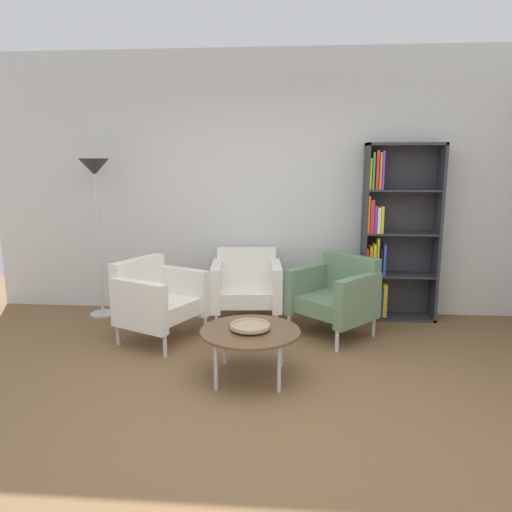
{
  "coord_description": "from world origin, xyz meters",
  "views": [
    {
      "loc": [
        0.31,
        -3.11,
        1.73
      ],
      "look_at": [
        -0.02,
        0.84,
        0.95
      ],
      "focal_mm": 34.53,
      "sensor_mm": 36.0,
      "label": 1
    }
  ],
  "objects": [
    {
      "name": "plaster_back_panel",
      "position": [
        0.0,
        2.46,
        1.45
      ],
      "size": [
        6.4,
        0.12,
        2.9
      ],
      "primitive_type": "cube",
      "color": "silver",
      "rests_on": "ground_plane"
    },
    {
      "name": "armchair_corner_red",
      "position": [
        -0.21,
        1.94,
        0.41
      ],
      "size": [
        0.78,
        0.72,
        0.78
      ],
      "rotation": [
        0.0,
        0.0,
        0.1
      ],
      "color": "white",
      "rests_on": "ground_plane"
    },
    {
      "name": "armchair_near_window",
      "position": [
        -1.03,
        1.37,
        0.41
      ],
      "size": [
        0.89,
        0.92,
        0.78
      ],
      "rotation": [
        0.0,
        0.0,
        1.12
      ],
      "color": "white",
      "rests_on": "ground_plane"
    },
    {
      "name": "floor_lamp_torchiere",
      "position": [
        -1.86,
        2.07,
        1.45
      ],
      "size": [
        0.32,
        0.32,
        1.74
      ],
      "color": "silver",
      "rests_on": "ground_plane"
    },
    {
      "name": "ground_plane",
      "position": [
        0.0,
        0.0,
        0.0
      ],
      "size": [
        8.32,
        8.32,
        0.0
      ],
      "primitive_type": "plane",
      "color": "brown"
    },
    {
      "name": "coffee_table_low",
      "position": [
        -0.04,
        0.59,
        0.37
      ],
      "size": [
        0.8,
        0.8,
        0.4
      ],
      "color": "brown",
      "rests_on": "ground_plane"
    },
    {
      "name": "bookshelf_tall",
      "position": [
        1.34,
        2.24,
        0.9
      ],
      "size": [
        0.8,
        0.3,
        1.9
      ],
      "color": "#333338",
      "rests_on": "ground_plane"
    },
    {
      "name": "decorative_bowl",
      "position": [
        -0.04,
        0.59,
        0.43
      ],
      "size": [
        0.32,
        0.32,
        0.05
      ],
      "color": "tan",
      "rests_on": "coffee_table_low"
    },
    {
      "name": "armchair_by_bookshelf",
      "position": [
        0.72,
        1.66,
        0.41
      ],
      "size": [
        0.95,
        0.95,
        0.78
      ],
      "rotation": [
        0.0,
        0.0,
        -0.74
      ],
      "color": "slate",
      "rests_on": "ground_plane"
    }
  ]
}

